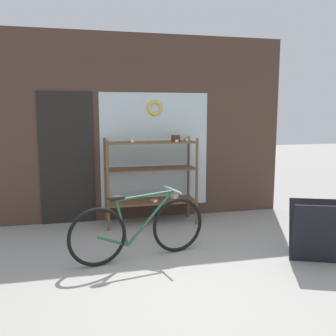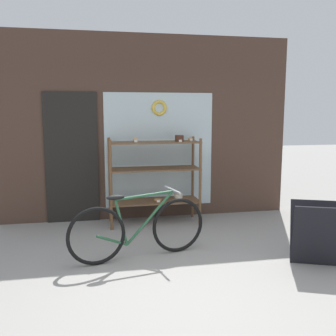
% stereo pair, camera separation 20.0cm
% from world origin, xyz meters
% --- Properties ---
extents(ground_plane, '(30.00, 30.00, 0.00)m').
position_xyz_m(ground_plane, '(0.00, 0.00, 0.00)').
color(ground_plane, gray).
extents(storefront_facade, '(4.89, 0.13, 3.04)m').
position_xyz_m(storefront_facade, '(-0.04, 2.77, 1.49)').
color(storefront_facade, '#473328').
rests_on(storefront_facade, ground_plane).
extents(display_case, '(1.44, 0.51, 1.42)m').
position_xyz_m(display_case, '(0.09, 2.39, 0.83)').
color(display_case, brown).
rests_on(display_case, ground_plane).
extents(bicycle, '(1.72, 0.54, 0.83)m').
position_xyz_m(bicycle, '(-0.36, 0.96, 0.38)').
color(bicycle, black).
rests_on(bicycle, ground_plane).
extents(sandwich_board, '(0.70, 0.57, 0.73)m').
position_xyz_m(sandwich_board, '(1.68, 0.36, 0.37)').
color(sandwich_board, black).
rests_on(sandwich_board, ground_plane).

